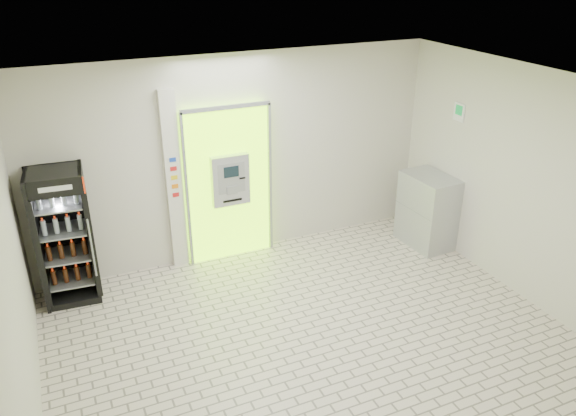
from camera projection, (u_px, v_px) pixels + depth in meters
ground at (313, 342)px, 6.68m from camera, size 6.00×6.00×0.00m
room_shell at (317, 201)px, 5.91m from camera, size 6.00×6.00×6.00m
atm_assembly at (228, 183)px, 8.12m from camera, size 1.30×0.24×2.33m
pillar at (174, 182)px, 7.80m from camera, size 0.22×0.11×2.60m
beverage_cooler at (65, 238)px, 7.22m from camera, size 0.72×0.67×1.80m
steel_cabinet at (427, 210)px, 8.68m from camera, size 0.62×0.89×1.14m
exit_sign at (459, 112)px, 8.05m from camera, size 0.02×0.22×0.26m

